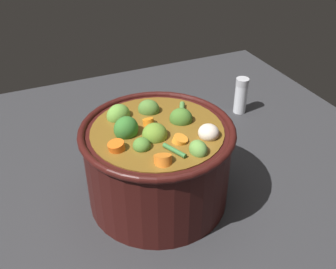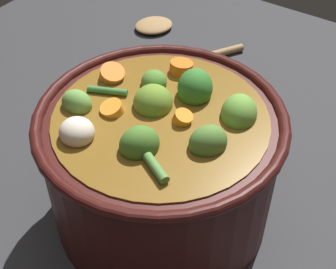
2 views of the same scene
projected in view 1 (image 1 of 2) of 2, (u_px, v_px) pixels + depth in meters
name	position (u px, v px, depth m)	size (l,w,h in m)	color
ground_plane	(158.00, 197.00, 0.73)	(1.10, 1.10, 0.00)	#2D2D30
cooking_pot	(158.00, 162.00, 0.69)	(0.26, 0.26, 0.18)	#38110F
salt_shaker	(241.00, 95.00, 0.97)	(0.03, 0.03, 0.09)	silver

